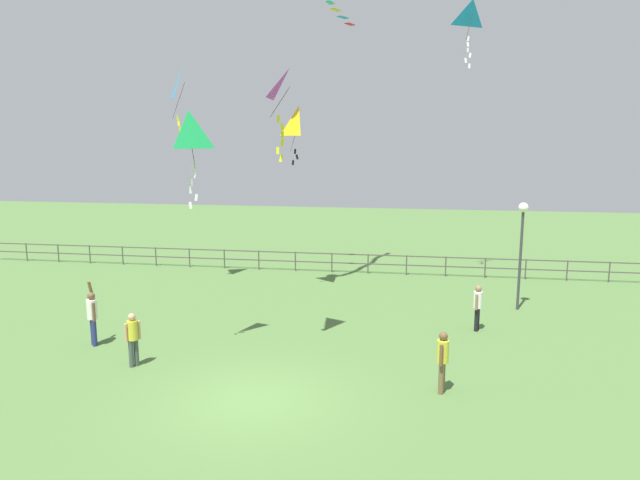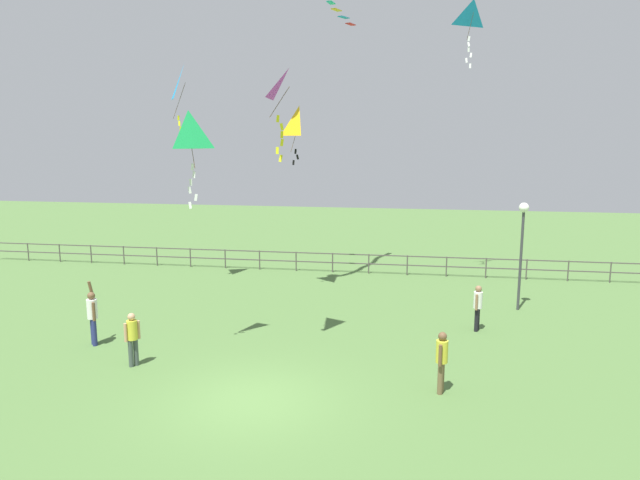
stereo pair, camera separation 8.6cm
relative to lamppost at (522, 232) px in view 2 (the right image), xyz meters
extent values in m
plane|color=#4C7038|center=(-7.79, -9.05, -2.99)|extent=(80.00, 80.00, 0.00)
cylinder|color=#38383D|center=(0.00, 0.00, -1.12)|extent=(0.10, 0.10, 3.74)
sphere|color=white|center=(0.00, 0.00, 0.90)|extent=(0.36, 0.36, 0.36)
cylinder|color=navy|center=(-13.82, -6.00, -2.56)|extent=(0.15, 0.15, 0.87)
cylinder|color=navy|center=(-13.70, -6.13, -2.56)|extent=(0.15, 0.15, 0.87)
cylinder|color=white|center=(-13.76, -6.07, -1.82)|extent=(0.32, 0.32, 0.61)
sphere|color=brown|center=(-13.76, -6.07, -1.40)|extent=(0.23, 0.23, 0.23)
cylinder|color=brown|center=(-13.87, -5.88, -1.27)|extent=(0.21, 0.20, 0.59)
cylinder|color=brown|center=(-13.62, -6.22, -1.86)|extent=(0.09, 0.09, 0.58)
cylinder|color=brown|center=(-3.20, -7.89, -2.58)|extent=(0.14, 0.14, 0.82)
cylinder|color=brown|center=(-3.16, -7.74, -2.58)|extent=(0.14, 0.14, 0.82)
cylinder|color=gold|center=(-3.18, -7.82, -1.88)|extent=(0.30, 0.30, 0.58)
sphere|color=brown|center=(-3.18, -7.82, -1.48)|extent=(0.22, 0.22, 0.22)
cylinder|color=brown|center=(-3.23, -8.01, -1.92)|extent=(0.09, 0.09, 0.55)
cylinder|color=brown|center=(-3.13, -7.62, -1.92)|extent=(0.09, 0.09, 0.55)
cylinder|color=black|center=(-1.81, -2.80, -2.59)|extent=(0.14, 0.14, 0.79)
cylinder|color=black|center=(-1.76, -2.65, -2.59)|extent=(0.14, 0.14, 0.79)
cylinder|color=white|center=(-1.78, -2.73, -1.92)|extent=(0.29, 0.29, 0.56)
sphere|color=#8C6647|center=(-1.78, -2.73, -1.53)|extent=(0.21, 0.21, 0.21)
cylinder|color=#8C6647|center=(-1.84, -2.91, -1.95)|extent=(0.09, 0.09, 0.53)
cylinder|color=#8C6647|center=(-1.72, -2.54, -1.95)|extent=(0.09, 0.09, 0.53)
cylinder|color=#3F4C47|center=(-11.78, -7.51, -2.59)|extent=(0.14, 0.14, 0.79)
cylinder|color=#3F4C47|center=(-11.68, -7.39, -2.59)|extent=(0.14, 0.14, 0.79)
cylinder|color=gold|center=(-11.73, -7.45, -1.92)|extent=(0.29, 0.29, 0.56)
sphere|color=tan|center=(-11.73, -7.45, -1.53)|extent=(0.21, 0.21, 0.21)
cylinder|color=tan|center=(-11.85, -7.60, -1.95)|extent=(0.09, 0.09, 0.53)
cylinder|color=tan|center=(-11.61, -7.30, -1.95)|extent=(0.09, 0.09, 0.53)
pyramid|color=#B22DB2|center=(-7.47, -5.85, 4.82)|extent=(0.68, 1.10, 0.84)
cylinder|color=#4C381E|center=(-7.76, -5.87, 4.40)|extent=(0.58, 0.07, 0.84)
cube|color=yellow|center=(-7.80, -5.90, 3.95)|extent=(0.10, 0.01, 0.21)
cube|color=yellow|center=(-7.71, -5.85, 3.73)|extent=(0.11, 0.05, 0.21)
cube|color=yellow|center=(-7.70, -5.85, 3.51)|extent=(0.09, 0.04, 0.20)
cube|color=yellow|center=(-7.71, -5.85, 3.29)|extent=(0.11, 0.04, 0.21)
cube|color=yellow|center=(-7.83, -5.91, 3.07)|extent=(0.09, 0.02, 0.20)
cube|color=yellow|center=(-7.74, -5.87, 2.85)|extent=(0.11, 0.05, 0.21)
pyramid|color=yellow|center=(-8.59, 1.08, 4.04)|extent=(0.99, 0.91, 1.19)
cylinder|color=#4C381E|center=(-8.73, 0.89, 3.45)|extent=(0.31, 0.41, 1.19)
cube|color=black|center=(-8.72, 0.90, 2.88)|extent=(0.10, 0.04, 0.21)
cube|color=black|center=(-8.65, 0.93, 2.66)|extent=(0.12, 0.05, 0.21)
cube|color=black|center=(-8.80, 0.86, 2.44)|extent=(0.10, 0.02, 0.20)
pyramid|color=#198CD1|center=(-1.77, 3.98, 8.54)|extent=(1.20, 0.98, 1.04)
cylinder|color=#4C381E|center=(-1.87, 4.13, 8.02)|extent=(0.22, 0.32, 1.05)
cube|color=white|center=(-1.90, 4.11, 7.52)|extent=(0.11, 0.02, 0.21)
cube|color=white|center=(-1.90, 4.11, 7.30)|extent=(0.12, 0.05, 0.21)
cube|color=white|center=(-1.90, 4.12, 7.08)|extent=(0.09, 0.01, 0.20)
cube|color=white|center=(-1.79, 4.17, 6.86)|extent=(0.11, 0.05, 0.21)
cube|color=white|center=(-1.97, 4.08, 6.64)|extent=(0.11, 0.04, 0.21)
cube|color=white|center=(-1.80, 4.16, 6.42)|extent=(0.08, 0.04, 0.20)
pyramid|color=#198CD1|center=(-13.37, 1.22, 5.65)|extent=(0.87, 0.95, 1.47)
cylinder|color=#4C381E|center=(-13.61, 1.09, 4.92)|extent=(0.50, 0.28, 1.47)
cube|color=yellow|center=(-13.67, 1.06, 4.22)|extent=(0.10, 0.04, 0.21)
cube|color=yellow|center=(-13.65, 1.07, 4.00)|extent=(0.09, 0.03, 0.20)
cube|color=yellow|center=(-13.61, 1.09, 3.78)|extent=(0.11, 0.05, 0.21)
pyramid|color=#1EB759|center=(-10.38, -6.03, 3.64)|extent=(0.85, 0.89, 1.08)
cylinder|color=#4C381E|center=(-10.27, -6.13, 3.10)|extent=(0.24, 0.22, 1.08)
cube|color=white|center=(-10.27, -6.13, 2.60)|extent=(0.12, 0.04, 0.21)
cube|color=white|center=(-10.25, -6.12, 2.38)|extent=(0.09, 0.03, 0.20)
cube|color=white|center=(-10.33, -6.16, 2.16)|extent=(0.09, 0.04, 0.20)
cube|color=white|center=(-10.37, -6.18, 1.94)|extent=(0.11, 0.02, 0.21)
cube|color=white|center=(-10.22, -6.10, 1.72)|extent=(0.11, 0.01, 0.21)
cube|color=white|center=(-10.37, -6.18, 1.50)|extent=(0.11, 0.03, 0.21)
cube|color=#19B2B2|center=(-7.69, 3.49, 9.03)|extent=(0.33, 0.64, 0.03)
cube|color=yellow|center=(-7.54, 4.08, 8.86)|extent=(0.44, 0.66, 0.03)
cube|color=#198CD1|center=(-7.29, 4.64, 8.65)|extent=(0.50, 0.66, 0.03)
cube|color=red|center=(-7.04, 5.20, 8.46)|extent=(0.44, 0.66, 0.03)
cylinder|color=#4C4742|center=(-24.00, 4.95, -2.51)|extent=(0.06, 0.06, 0.95)
cylinder|color=#4C4742|center=(-22.18, 4.95, -2.51)|extent=(0.06, 0.06, 0.95)
cylinder|color=#4C4742|center=(-20.40, 4.95, -2.51)|extent=(0.06, 0.06, 0.95)
cylinder|color=#4C4742|center=(-18.59, 4.95, -2.51)|extent=(0.06, 0.06, 0.95)
cylinder|color=#4C4742|center=(-16.79, 4.95, -2.51)|extent=(0.06, 0.06, 0.95)
cylinder|color=#4C4742|center=(-15.00, 4.95, -2.51)|extent=(0.06, 0.06, 0.95)
cylinder|color=#4C4742|center=(-13.18, 4.95, -2.51)|extent=(0.06, 0.06, 0.95)
cylinder|color=#4C4742|center=(-11.41, 4.95, -2.51)|extent=(0.06, 0.06, 0.95)
cylinder|color=#4C4742|center=(-9.58, 4.95, -2.51)|extent=(0.06, 0.06, 0.95)
cylinder|color=#4C4742|center=(-7.78, 4.95, -2.51)|extent=(0.06, 0.06, 0.95)
cylinder|color=#4C4742|center=(-6.04, 4.95, -2.51)|extent=(0.06, 0.06, 0.95)
cylinder|color=#4C4742|center=(-4.22, 4.95, -2.51)|extent=(0.06, 0.06, 0.95)
cylinder|color=#4C4742|center=(-2.41, 4.95, -2.51)|extent=(0.06, 0.06, 0.95)
cylinder|color=#4C4742|center=(-0.62, 4.95, -2.51)|extent=(0.06, 0.06, 0.95)
cylinder|color=#4C4742|center=(1.18, 4.95, -2.51)|extent=(0.06, 0.06, 0.95)
cylinder|color=#4C4742|center=(2.98, 4.95, -2.51)|extent=(0.06, 0.06, 0.95)
cylinder|color=#4C4742|center=(4.78, 4.95, -2.51)|extent=(0.06, 0.06, 0.95)
cube|color=#4C4742|center=(-7.79, 4.95, -2.08)|extent=(36.00, 0.05, 0.05)
cube|color=#4C4742|center=(-7.79, 4.95, -2.51)|extent=(36.00, 0.05, 0.05)
camera|label=1|loc=(-4.05, -21.93, 3.43)|focal=32.37mm
camera|label=2|loc=(-3.97, -21.92, 3.43)|focal=32.37mm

